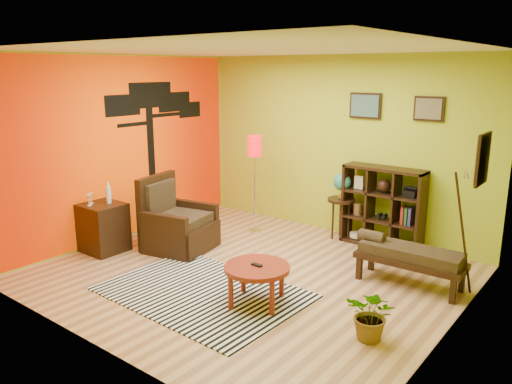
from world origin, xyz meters
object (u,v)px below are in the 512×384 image
Objects in this scene: floor_lamp at (255,155)px; bench at (407,255)px; side_cabinet at (103,227)px; coffee_table at (257,271)px; cube_shelf at (383,207)px; globe_table at (342,189)px; potted_plant at (372,320)px; armchair at (176,227)px.

floor_lamp is 1.19× the size of bench.
coffee_table is at bearing 0.65° from side_cabinet.
coffee_table is 2.66m from cube_shelf.
globe_table reaches higher than coffee_table.
floor_lamp is 2.13m from cube_shelf.
floor_lamp reaches higher than bench.
potted_plant is (1.71, -2.51, -0.58)m from globe_table.
floor_lamp reaches higher than cube_shelf.
globe_table is 0.70m from cube_shelf.
cube_shelf is 2.24× the size of potted_plant.
floor_lamp reaches higher than side_cabinet.
coffee_table is at bearing -96.91° from cube_shelf.
cube_shelf is (3.11, 2.66, 0.24)m from side_cabinet.
coffee_table is 1.38× the size of potted_plant.
coffee_table is 2.16m from armchair.
cube_shelf is at bearing 112.22° from potted_plant.
cube_shelf is at bearing 40.53° from side_cabinet.
armchair reaches higher than potted_plant.
coffee_table is at bearing -18.81° from armchair.
bench reaches higher than coffee_table.
globe_table is at bearing 48.07° from armchair.
bench is at bearing 21.63° from side_cabinet.
floor_lamp is at bearing -162.06° from cube_shelf.
armchair is 1.04× the size of globe_table.
potted_plant is (2.97, -1.94, -1.06)m from floor_lamp.
coffee_table is at bearing -177.02° from potted_plant.
bench is at bearing -10.01° from floor_lamp.
globe_table is (2.45, 2.61, 0.43)m from side_cabinet.
coffee_table is 1.38m from potted_plant.
cube_shelf is (1.92, 0.62, -0.67)m from floor_lamp.
cube_shelf is at bearing 126.40° from bench.
globe_table reaches higher than bench.
cube_shelf reaches higher than globe_table.
armchair reaches higher than side_cabinet.
potted_plant is at bearing -33.16° from floor_lamp.
potted_plant is at bearing 2.98° from coffee_table.
globe_table is (-0.35, 2.58, 0.39)m from coffee_table.
globe_table is at bearing 144.67° from bench.
coffee_table is 0.69× the size of armchair.
cube_shelf is at bearing 83.09° from coffee_table.
side_cabinet is 2.53m from floor_lamp.
coffee_table is 0.47× the size of floor_lamp.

